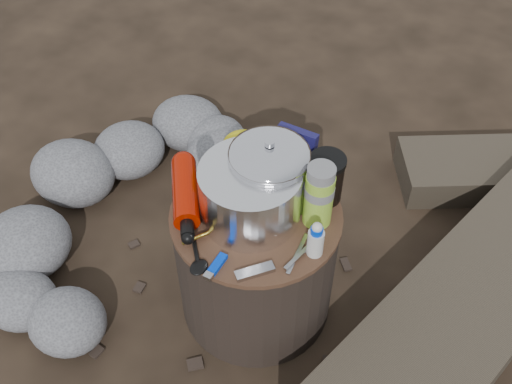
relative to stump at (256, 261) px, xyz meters
The scene contains 15 objects.
ground 0.20m from the stump, ahead, with size 60.00×60.00×0.00m, color black.
stump is the anchor object (origin of this frame).
rock_ring 0.54m from the stump, behind, with size 0.50×1.09×0.22m, color #5A5A5F, non-canonical shape.
foil_windscreen 0.28m from the stump, 148.80° to the right, with size 0.25×0.25×0.15m, color white.
camping_pot 0.30m from the stump, 83.34° to the left, with size 0.19×0.19×0.19m, color silver.
fuel_bottle 0.30m from the stump, 165.19° to the right, with size 0.07×0.27×0.07m, color #AB1402, non-canonical shape.
thermos 0.33m from the stump, 21.65° to the left, with size 0.07×0.07×0.18m, color #8FBE33.
travel_mug 0.32m from the stump, 47.50° to the left, with size 0.09×0.09×0.13m, color black.
stuff_sack 0.31m from the stump, 126.19° to the left, with size 0.14×0.12×0.10m, color yellow.
food_pouch 0.33m from the stump, 85.05° to the left, with size 0.11×0.02×0.14m, color #161349.
lighter 0.28m from the stump, 90.50° to the right, with size 0.02×0.08×0.01m, color #0033D0.
multitool 0.27m from the stump, 62.12° to the right, with size 0.03×0.09×0.01m, color #A6A6AB.
pot_grabber 0.26m from the stump, 23.69° to the right, with size 0.03×0.13×0.01m, color #A6A6AB, non-canonical shape.
spork 0.27m from the stump, 117.68° to the right, with size 0.03×0.15×0.01m, color black, non-canonical shape.
squeeze_bottle 0.31m from the stump, 12.29° to the right, with size 0.04×0.04×0.09m, color silver.
Camera 1 is at (0.49, -0.88, 1.58)m, focal length 43.33 mm.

